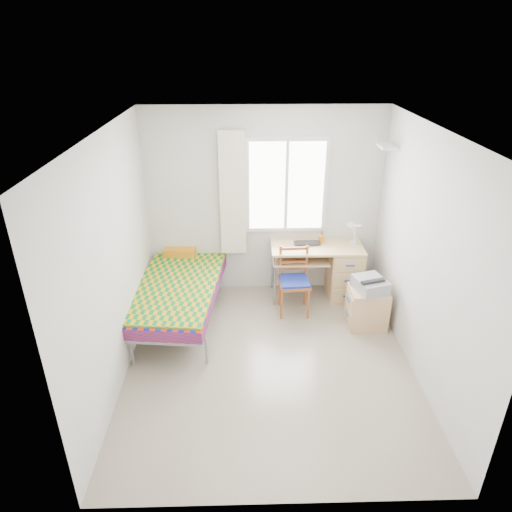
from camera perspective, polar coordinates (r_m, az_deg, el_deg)
The scene contains 17 objects.
floor at distance 5.37m, azimuth 1.69°, elevation -13.13°, with size 3.50×3.50×0.00m, color #BCAD93.
ceiling at distance 4.23m, azimuth 2.17°, elevation 15.24°, with size 3.50×3.50×0.00m, color white.
wall_back at distance 6.27m, azimuth 1.00°, elevation 6.58°, with size 3.20×3.20×0.00m, color silver.
wall_left at distance 4.84m, azimuth -17.38°, elevation -0.85°, with size 3.50×3.50×0.00m, color silver.
wall_right at distance 5.01m, azimuth 20.49°, elevation -0.40°, with size 3.50×3.50×0.00m, color silver.
window at distance 6.19m, azimuth 3.83°, elevation 8.70°, with size 1.10×0.04×1.30m.
curtain at distance 6.15m, azimuth -2.91°, elevation 7.64°, with size 0.35×0.05×1.70m, color white.
floating_shelf at distance 5.95m, azimuth 16.09°, elevation 13.05°, with size 0.20×0.32×0.03m, color white.
bed at distance 6.05m, azimuth -9.57°, elevation -3.33°, with size 1.24×2.28×0.95m.
desk at distance 6.49m, azimuth 10.39°, elevation -1.61°, with size 1.26×0.59×0.78m.
chair at distance 6.04m, azimuth 4.85°, elevation -2.57°, with size 0.41×0.41×0.91m.
cabinet at distance 6.01m, azimuth 13.69°, elevation -6.23°, with size 0.48×0.42×0.51m.
printer at distance 5.82m, azimuth 14.09°, elevation -3.46°, with size 0.44×0.48×0.17m.
laptop at distance 6.26m, azimuth 6.48°, elevation 1.41°, with size 0.36×0.23×0.03m, color black.
pen_cup at distance 6.39m, azimuth 8.17°, elevation 2.17°, with size 0.08×0.08×0.10m, color orange.
task_lamp at distance 6.21m, azimuth 11.97°, elevation 3.14°, with size 0.22×0.32×0.40m.
book at distance 6.34m, azimuth 6.02°, elevation -0.29°, with size 0.18×0.25×0.02m, color gray.
Camera 1 is at (-0.26, -4.15, 3.40)m, focal length 32.00 mm.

